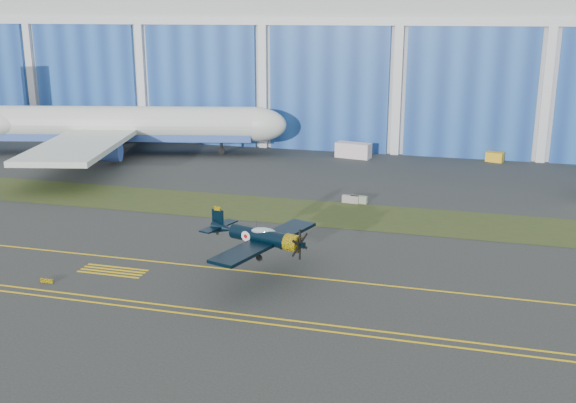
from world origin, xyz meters
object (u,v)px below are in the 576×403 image
(warbird, at_px, (260,236))
(jetliner, at_px, (111,86))
(shipping_container, at_px, (353,150))
(tug, at_px, (495,157))

(warbird, distance_m, jetliner, 59.11)
(warbird, relative_size, shipping_container, 2.81)
(jetliner, xyz_separation_m, shipping_container, (37.57, 6.90, -9.63))
(jetliner, relative_size, shipping_container, 13.35)
(jetliner, bearing_deg, warbird, -62.18)
(warbird, relative_size, jetliner, 0.21)
(warbird, bearing_deg, tug, 86.41)
(tug, bearing_deg, jetliner, -154.57)
(jetliner, height_order, shipping_container, jetliner)
(warbird, height_order, shipping_container, warbird)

